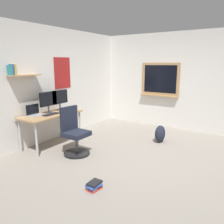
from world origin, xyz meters
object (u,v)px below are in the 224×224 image
computer_mouse (61,112)px  monitor_secondary (60,99)px  keyboard (51,114)px  monitor_primary (48,101)px  desk (51,117)px  laptop (35,113)px  book_stack_on_floor (94,185)px  office_chair (74,134)px  coffee_mug (71,107)px  backpack (160,134)px

computer_mouse → monitor_secondary: bearing=48.2°
keyboard → monitor_primary: bearing=60.6°
keyboard → computer_mouse: 0.28m
monitor_primary → desk: bearing=-108.4°
computer_mouse → keyboard: bearing=180.0°
laptop → monitor_primary: monitor_primary is taller
monitor_secondary → book_stack_on_floor: size_ratio=1.80×
monitor_secondary → desk: bearing=-164.7°
office_chair → monitor_secondary: monitor_secondary is taller
desk → monitor_secondary: (0.37, 0.10, 0.34)m
coffee_mug → computer_mouse: bearing=-172.2°
computer_mouse → backpack: size_ratio=0.26×
desk → computer_mouse: bearing=-20.4°
computer_mouse → book_stack_on_floor: bearing=-122.2°
keyboard → backpack: keyboard is taller
monitor_primary → book_stack_on_floor: 2.37m
book_stack_on_floor → computer_mouse: bearing=57.8°
coffee_mug → book_stack_on_floor: coffee_mug is taller
laptop → book_stack_on_floor: 2.22m
desk → office_chair: office_chair is taller
keyboard → backpack: bearing=-49.2°
monitor_primary → backpack: (1.47, -2.01, -0.79)m
monitor_secondary → coffee_mug: monitor_secondary is taller
coffee_mug → backpack: (0.93, -1.88, -0.57)m
monitor_primary → keyboard: monitor_primary is taller
desk → computer_mouse: size_ratio=13.07×
laptop → backpack: bearing=-48.6°
monitor_primary → computer_mouse: bearing=-45.4°
monitor_primary → monitor_secondary: same height
monitor_secondary → computer_mouse: monitor_secondary is taller
office_chair → monitor_secondary: 1.11m
keyboard → computer_mouse: computer_mouse is taller
desk → laptop: (-0.31, 0.15, 0.13)m
computer_mouse → coffee_mug: size_ratio=1.13×
coffee_mug → laptop: bearing=168.6°
backpack → office_chair: bearing=143.3°
keyboard → book_stack_on_floor: 2.09m
office_chair → monitor_primary: monitor_primary is taller
desk → laptop: 0.36m
computer_mouse → backpack: 2.30m
laptop → backpack: 2.80m
monitor_primary → backpack: monitor_primary is taller
desk → monitor_primary: bearing=71.6°
office_chair → keyboard: size_ratio=2.57×
desk → computer_mouse: computer_mouse is taller
monitor_primary → book_stack_on_floor: bearing=-115.7°
office_chair → monitor_secondary: size_ratio=2.05×
book_stack_on_floor → monitor_secondary: bearing=56.8°
monitor_secondary → laptop: bearing=175.9°
computer_mouse → backpack: bearing=-54.6°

